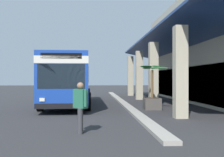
% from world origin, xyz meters
% --- Properties ---
extents(ground, '(120.00, 120.00, 0.00)m').
position_xyz_m(ground, '(0.00, 8.00, 0.00)').
color(ground, '#2D2D30').
extents(curb_strip, '(27.77, 0.50, 0.12)m').
position_xyz_m(curb_strip, '(-2.49, 3.99, 0.06)').
color(curb_strip, '#9E998E').
rests_on(curb_strip, ground).
extents(transit_bus, '(11.26, 3.00, 3.34)m').
position_xyz_m(transit_bus, '(-0.67, 0.30, 1.85)').
color(transit_bus, '#193D9E').
rests_on(transit_bus, ground).
extents(pedestrian, '(0.56, 0.49, 1.62)m').
position_xyz_m(pedestrian, '(9.49, 1.53, 0.90)').
color(pedestrian, '#38383D').
rests_on(pedestrian, ground).
extents(potted_palm, '(1.86, 1.68, 2.53)m').
position_xyz_m(potted_palm, '(2.55, 5.24, 0.62)').
color(potted_palm, '#4C4742').
rests_on(potted_palm, ground).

